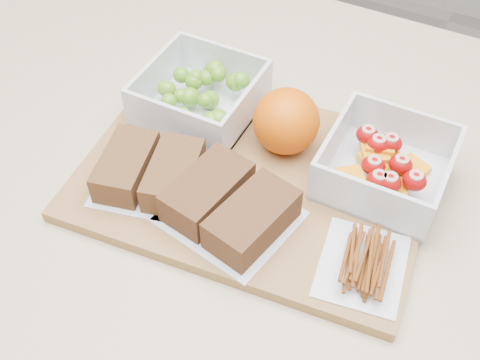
{
  "coord_description": "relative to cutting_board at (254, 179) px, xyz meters",
  "views": [
    {
      "loc": [
        0.21,
        -0.44,
        1.47
      ],
      "look_at": [
        -0.01,
        -0.01,
        0.93
      ],
      "focal_mm": 45.0,
      "sensor_mm": 36.0,
      "label": 1
    }
  ],
  "objects": [
    {
      "name": "cutting_board",
      "position": [
        0.0,
        0.0,
        0.0
      ],
      "size": [
        0.45,
        0.34,
        0.02
      ],
      "primitive_type": "cube",
      "rotation": [
        0.0,
        0.0,
        0.09
      ],
      "color": "olive",
      "rests_on": "counter"
    },
    {
      "name": "counter",
      "position": [
        -0.0,
        -0.01,
        -0.46
      ],
      "size": [
        1.2,
        0.9,
        0.9
      ],
      "primitive_type": "cube",
      "color": "beige",
      "rests_on": "ground"
    },
    {
      "name": "sandwich_bag_center",
      "position": [
        0.0,
        -0.07,
        0.03
      ],
      "size": [
        0.16,
        0.15,
        0.04
      ],
      "color": "silver",
      "rests_on": "cutting_board"
    },
    {
      "name": "sandwich_bag_left",
      "position": [
        -0.11,
        -0.07,
        0.03
      ],
      "size": [
        0.15,
        0.14,
        0.04
      ],
      "color": "silver",
      "rests_on": "cutting_board"
    },
    {
      "name": "orange",
      "position": [
        0.01,
        0.06,
        0.05
      ],
      "size": [
        0.08,
        0.08,
        0.08
      ],
      "primitive_type": "sphere",
      "color": "#DF5805",
      "rests_on": "cutting_board"
    },
    {
      "name": "fruit_container",
      "position": [
        0.14,
        0.06,
        0.03
      ],
      "size": [
        0.14,
        0.14,
        0.06
      ],
      "color": "silver",
      "rests_on": "cutting_board"
    },
    {
      "name": "grape_container",
      "position": [
        -0.12,
        0.08,
        0.03
      ],
      "size": [
        0.15,
        0.15,
        0.06
      ],
      "color": "silver",
      "rests_on": "cutting_board"
    },
    {
      "name": "pretzel_bag",
      "position": [
        0.16,
        -0.07,
        0.02
      ],
      "size": [
        0.11,
        0.12,
        0.03
      ],
      "color": "silver",
      "rests_on": "cutting_board"
    }
  ]
}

